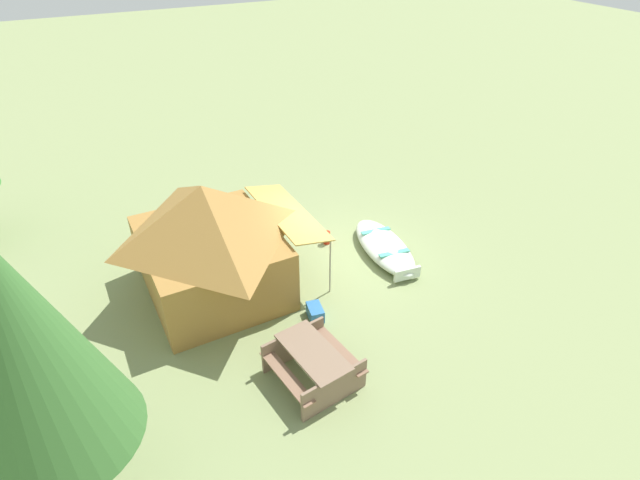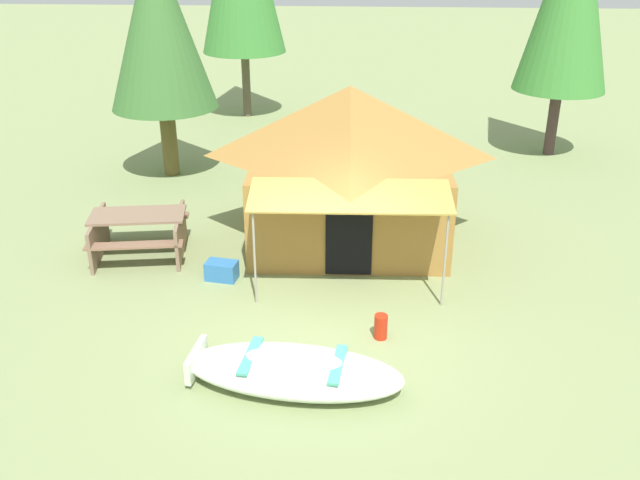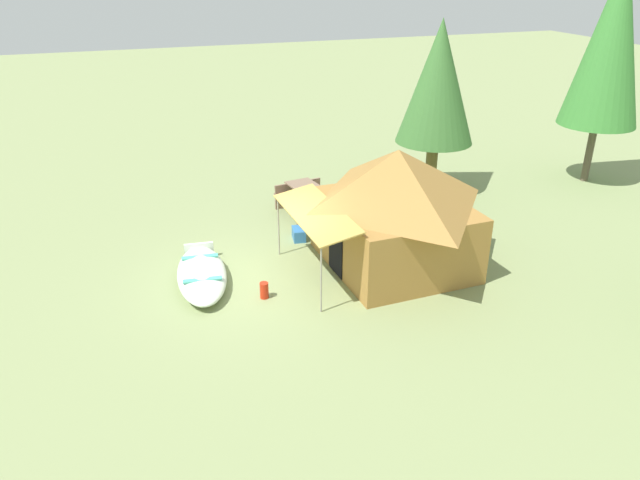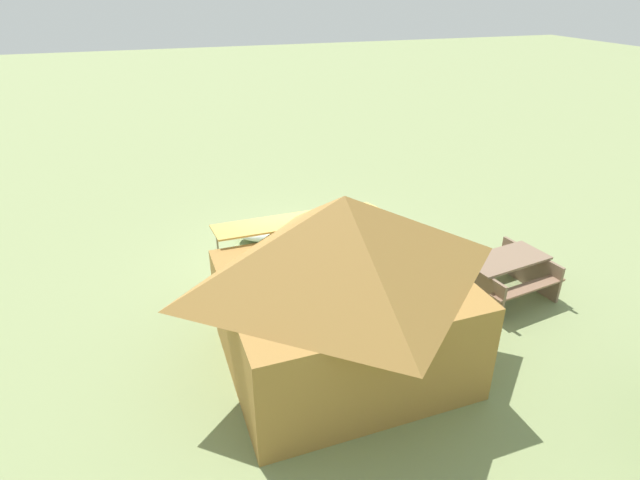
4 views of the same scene
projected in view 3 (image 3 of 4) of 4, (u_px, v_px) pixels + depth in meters
name	position (u px, v px, depth m)	size (l,w,h in m)	color
ground_plane	(261.00, 280.00, 13.73)	(80.00, 80.00, 0.00)	#82915C
beached_rowboat	(202.00, 274.00, 13.53)	(2.91, 1.40, 0.42)	silver
canvas_cabin_tent	(395.00, 207.00, 13.85)	(3.78, 4.21, 2.84)	#A17235
picnic_table	(309.00, 198.00, 17.08)	(1.82, 1.71, 0.78)	#816650
cooler_box	(299.00, 234.00, 15.62)	(0.50, 0.31, 0.31)	#2F6EB5
fuel_can	(264.00, 290.00, 12.93)	(0.19, 0.19, 0.37)	red
pine_tree_back_left	(438.00, 83.00, 17.59)	(2.34, 2.34, 5.18)	brown
pine_tree_far_center	(612.00, 41.00, 17.92)	(2.38, 2.38, 7.02)	brown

